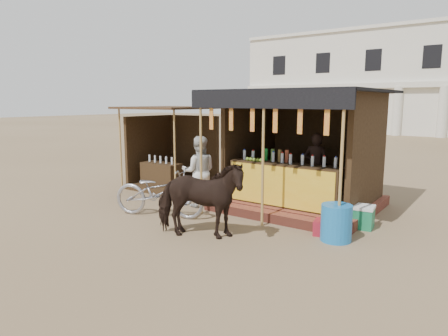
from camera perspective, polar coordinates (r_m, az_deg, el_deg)
The scene contains 10 objects.
ground at distance 7.73m, azimuth -7.05°, elevation -9.68°, with size 120.00×120.00×0.00m, color #846B4C.
main_stall at distance 9.67m, azimuth 11.01°, elevation 0.37°, with size 3.60×3.61×2.78m.
secondary_stall at distance 11.95m, azimuth -7.77°, elevation 1.35°, with size 2.40×2.40×2.38m.
cow at distance 7.41m, azimuth -3.56°, elevation -4.52°, with size 0.80×1.75×1.48m, color black.
motorbike at distance 8.93m, azimuth -9.27°, elevation -3.43°, with size 0.73×2.09×1.10m, color #9C9DA5.
bystander at distance 9.63m, azimuth -3.60°, elevation -0.52°, with size 0.83×0.65×1.71m, color beige.
blue_barrel at distance 7.64m, azimuth 15.74°, elevation -7.54°, with size 0.56×0.56×0.68m, color #186EB8.
red_crate at distance 7.95m, azimuth 14.31°, elevation -8.27°, with size 0.42×0.37×0.29m, color maroon.
cooler at distance 8.59m, azimuth 18.50°, elevation -6.52°, with size 0.69×0.52×0.46m.
background_building at distance 35.99m, azimuth 25.01°, elevation 10.97°, with size 26.00×7.45×8.18m.
Camera 1 is at (4.99, -5.33, 2.53)m, focal length 32.00 mm.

